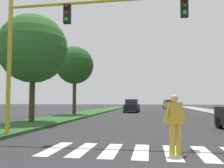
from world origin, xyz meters
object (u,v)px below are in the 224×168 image
object	(u,v)px
pedestrian_performer	(175,121)
sedan_distant	(170,105)
sedan_midblock	(132,106)
traffic_light_gantry	(66,32)
tree_far	(75,66)
sedan_far_horizon	(168,104)
tree_mid	(33,49)

from	to	relation	value
pedestrian_performer	sedan_distant	distance (m)	37.60
sedan_midblock	sedan_distant	bearing A→B (deg)	66.19
sedan_distant	traffic_light_gantry	bearing A→B (deg)	-101.03
traffic_light_gantry	sedan_midblock	size ratio (longest dim) A/B	1.98
tree_far	sedan_distant	xyz separation A→B (m)	(11.09, 21.36, -4.36)
tree_far	sedan_far_horizon	distance (m)	31.77
sedan_midblock	sedan_far_horizon	distance (m)	22.13
tree_far	pedestrian_performer	size ratio (longest dim) A/B	4.09
traffic_light_gantry	sedan_midblock	world-z (taller)	traffic_light_gantry
sedan_midblock	sedan_far_horizon	world-z (taller)	sedan_far_horizon
tree_far	sedan_far_horizon	world-z (taller)	tree_far
traffic_light_gantry	sedan_far_horizon	xyz separation A→B (m)	(7.07, 43.35, -3.54)
tree_mid	pedestrian_performer	xyz separation A→B (m)	(8.39, -7.57, -4.04)
tree_far	traffic_light_gantry	world-z (taller)	tree_far
tree_mid	sedan_far_horizon	xyz separation A→B (m)	(11.36, 37.94, -4.17)
pedestrian_performer	sedan_midblock	xyz separation A→B (m)	(-3.07, 24.22, -0.14)
sedan_distant	sedan_far_horizon	world-z (taller)	sedan_far_horizon
sedan_distant	pedestrian_performer	bearing A→B (deg)	-94.25
tree_far	pedestrian_performer	bearing A→B (deg)	-62.75
tree_far	traffic_light_gantry	size ratio (longest dim) A/B	0.80
tree_far	sedan_distant	size ratio (longest dim) A/B	1.48
sedan_midblock	sedan_distant	distance (m)	14.50
tree_far	traffic_light_gantry	xyz separation A→B (m)	(4.21, -13.97, -0.78)
tree_far	sedan_distant	bearing A→B (deg)	62.56
sedan_midblock	pedestrian_performer	bearing A→B (deg)	-82.78
sedan_distant	tree_far	bearing A→B (deg)	-117.44
tree_far	pedestrian_performer	xyz separation A→B (m)	(8.31, -16.13, -4.19)
traffic_light_gantry	sedan_far_horizon	size ratio (longest dim) A/B	1.86
sedan_distant	sedan_midblock	bearing A→B (deg)	-113.81
pedestrian_performer	sedan_midblock	bearing A→B (deg)	97.22
traffic_light_gantry	pedestrian_performer	distance (m)	5.76
traffic_light_gantry	pedestrian_performer	world-z (taller)	traffic_light_gantry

